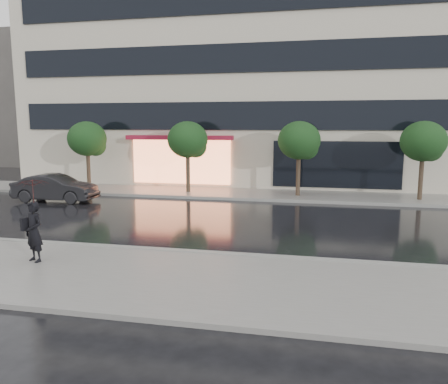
# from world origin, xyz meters

# --- Properties ---
(ground) EXTENTS (120.00, 120.00, 0.00)m
(ground) POSITION_xyz_m (0.00, 0.00, 0.00)
(ground) COLOR black
(ground) RESTS_ON ground
(sidewalk_near) EXTENTS (60.00, 4.50, 0.12)m
(sidewalk_near) POSITION_xyz_m (0.00, -3.25, 0.06)
(sidewalk_near) COLOR slate
(sidewalk_near) RESTS_ON ground
(sidewalk_far) EXTENTS (60.00, 3.50, 0.12)m
(sidewalk_far) POSITION_xyz_m (0.00, 10.25, 0.06)
(sidewalk_far) COLOR slate
(sidewalk_far) RESTS_ON ground
(curb_near) EXTENTS (60.00, 0.25, 0.14)m
(curb_near) POSITION_xyz_m (0.00, -1.00, 0.07)
(curb_near) COLOR gray
(curb_near) RESTS_ON ground
(curb_far) EXTENTS (60.00, 0.25, 0.14)m
(curb_far) POSITION_xyz_m (0.00, 8.50, 0.07)
(curb_far) COLOR gray
(curb_far) RESTS_ON ground
(office_building) EXTENTS (30.00, 12.76, 18.00)m
(office_building) POSITION_xyz_m (-0.00, 17.97, 9.00)
(office_building) COLOR beige
(office_building) RESTS_ON ground
(tree_far_west) EXTENTS (2.20, 2.20, 3.99)m
(tree_far_west) POSITION_xyz_m (-8.94, 10.03, 2.92)
(tree_far_west) COLOR #33261C
(tree_far_west) RESTS_ON ground
(tree_mid_west) EXTENTS (2.20, 2.20, 3.99)m
(tree_mid_west) POSITION_xyz_m (-2.94, 10.03, 2.92)
(tree_mid_west) COLOR #33261C
(tree_mid_west) RESTS_ON ground
(tree_mid_east) EXTENTS (2.20, 2.20, 3.99)m
(tree_mid_east) POSITION_xyz_m (3.06, 10.03, 2.92)
(tree_mid_east) COLOR #33261C
(tree_mid_east) RESTS_ON ground
(tree_far_east) EXTENTS (2.20, 2.20, 3.99)m
(tree_far_east) POSITION_xyz_m (9.06, 10.03, 2.92)
(tree_far_east) COLOR #33261C
(tree_far_east) RESTS_ON ground
(parked_car) EXTENTS (4.19, 1.59, 1.36)m
(parked_car) POSITION_xyz_m (-8.79, 6.31, 0.68)
(parked_car) COLOR black
(parked_car) RESTS_ON ground
(pedestrian_with_umbrella) EXTENTS (1.13, 1.14, 2.28)m
(pedestrian_with_umbrella) POSITION_xyz_m (-3.50, -2.81, 1.58)
(pedestrian_with_umbrella) COLOR black
(pedestrian_with_umbrella) RESTS_ON sidewalk_near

